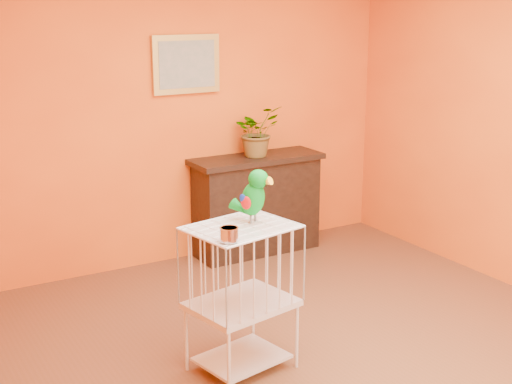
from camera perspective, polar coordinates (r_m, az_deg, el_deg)
ground at (r=4.86m, az=6.28°, el=-13.01°), size 4.50×4.50×0.00m
room_shell at (r=4.35m, az=6.88°, el=5.73°), size 4.50×4.50×4.50m
console_cabinet at (r=6.57m, az=0.05°, el=-1.01°), size 1.23×0.44×0.91m
potted_plant at (r=6.43m, az=0.07°, el=4.42°), size 0.49×0.53×0.36m
framed_picture at (r=6.23m, az=-5.59°, el=10.14°), size 0.62×0.04×0.50m
birdcage at (r=4.49m, az=-1.16°, el=-8.37°), size 0.70×0.58×0.95m
feed_cup at (r=4.05m, az=-2.16°, el=-3.39°), size 0.11×0.11×0.08m
parrot at (r=4.37m, az=-0.22°, el=-0.24°), size 0.22×0.29×0.34m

